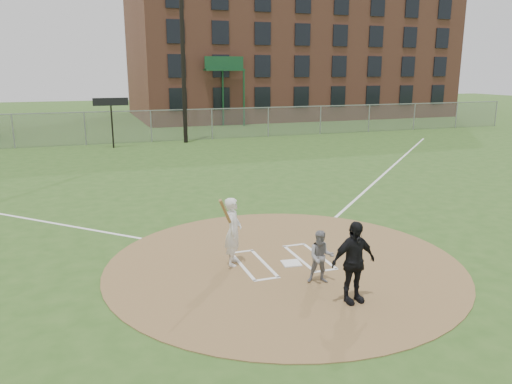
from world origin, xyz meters
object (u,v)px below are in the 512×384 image
object	(u,v)px
umpire	(353,262)
catcher	(321,257)
home_plate	(291,263)
batter_at_plate	(233,231)

from	to	relation	value
umpire	catcher	bearing A→B (deg)	94.96
home_plate	batter_at_plate	xyz separation A→B (m)	(-1.29, 0.45, 0.80)
home_plate	batter_at_plate	world-z (taller)	batter_at_plate
catcher	batter_at_plate	world-z (taller)	batter_at_plate
umpire	batter_at_plate	world-z (taller)	batter_at_plate
catcher	umpire	xyz separation A→B (m)	(0.17, -1.03, 0.25)
catcher	umpire	world-z (taller)	umpire
catcher	home_plate	bearing A→B (deg)	118.54
umpire	batter_at_plate	bearing A→B (deg)	117.15
home_plate	catcher	bearing A→B (deg)	-81.65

